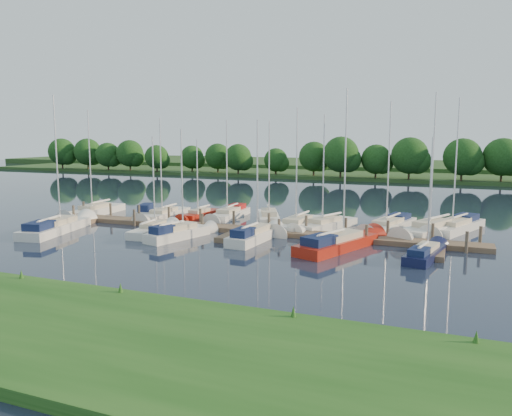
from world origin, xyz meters
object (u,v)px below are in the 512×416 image
at_px(sailboat_n_5, 269,219).
at_px(sailboat_s_2, 179,234).
at_px(dock, 242,231).
at_px(sailboat_n_0, 94,212).
at_px(motorboat, 146,213).

distance_m(sailboat_n_5, sailboat_s_2, 10.91).
bearing_deg(dock, sailboat_n_0, 170.08).
relative_size(sailboat_n_0, sailboat_s_2, 1.22).
bearing_deg(sailboat_n_5, sailboat_s_2, 44.36).
xyz_separation_m(dock, sailboat_s_2, (-3.98, -3.93, 0.15)).
distance_m(motorboat, sailboat_n_5, 13.33).
height_order(dock, sailboat_s_2, sailboat_s_2).
distance_m(dock, motorboat, 13.84).
xyz_separation_m(sailboat_n_0, motorboat, (5.70, 1.25, 0.07)).
xyz_separation_m(dock, motorboat, (-13.07, 4.53, 0.14)).
bearing_deg(sailboat_n_5, motorboat, -16.30).
bearing_deg(sailboat_n_0, dock, 166.69).
bearing_deg(sailboat_s_2, sailboat_n_5, 82.88).
xyz_separation_m(dock, sailboat_n_0, (-18.77, 3.28, 0.08)).
xyz_separation_m(dock, sailboat_n_5, (0.16, 6.16, 0.09)).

